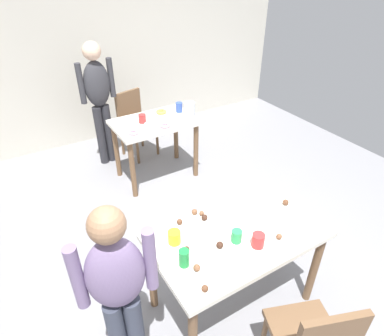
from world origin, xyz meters
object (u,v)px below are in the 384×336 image
(person_girl_near, at_px, (119,289))
(mixing_bowl, at_px, (261,209))
(person_adult_far, at_px, (98,95))
(pitcher_far, at_px, (189,113))
(dining_table_far, at_px, (155,131))
(chair_far_table, at_px, (134,120))
(soda_can, at_px, (184,258))
(dining_table_near, at_px, (237,244))

(person_girl_near, distance_m, mixing_bowl, 1.18)
(person_adult_far, relative_size, pitcher_far, 6.55)
(dining_table_far, relative_size, person_girl_near, 0.68)
(chair_far_table, distance_m, soda_can, 2.80)
(person_adult_far, bearing_deg, dining_table_near, -87.62)
(dining_table_near, xyz_separation_m, soda_can, (-0.46, -0.05, 0.17))
(dining_table_far, distance_m, pitcher_far, 0.48)
(dining_table_far, relative_size, person_adult_far, 0.61)
(dining_table_near, xyz_separation_m, person_adult_far, (-0.11, 2.61, 0.29))
(person_girl_near, bearing_deg, soda_can, 2.39)
(person_adult_far, xyz_separation_m, soda_can, (-0.35, -2.66, -0.13))
(mixing_bowl, bearing_deg, dining_table_near, -162.61)
(person_girl_near, distance_m, pitcher_far, 2.34)
(mixing_bowl, distance_m, soda_can, 0.75)
(soda_can, bearing_deg, dining_table_near, 5.96)
(person_girl_near, xyz_separation_m, person_adult_far, (0.78, 2.68, 0.11))
(person_adult_far, relative_size, soda_can, 12.77)
(person_adult_far, height_order, pitcher_far, person_adult_far)
(dining_table_far, relative_size, pitcher_far, 3.98)
(person_girl_near, distance_m, soda_can, 0.43)
(chair_far_table, height_order, person_girl_near, person_girl_near)
(mixing_bowl, bearing_deg, dining_table_far, 89.27)
(dining_table_near, height_order, mixing_bowl, mixing_bowl)
(dining_table_far, relative_size, mixing_bowl, 4.31)
(person_girl_near, bearing_deg, person_adult_far, 73.82)
(person_adult_far, bearing_deg, chair_far_table, 1.05)
(dining_table_near, xyz_separation_m, pitcher_far, (0.64, 1.71, 0.22))
(chair_far_table, bearing_deg, dining_table_near, -96.92)
(dining_table_far, xyz_separation_m, pitcher_far, (0.33, -0.24, 0.25))
(chair_far_table, height_order, pitcher_far, pitcher_far)
(dining_table_far, height_order, person_girl_near, person_girl_near)
(dining_table_far, xyz_separation_m, mixing_bowl, (-0.02, -1.87, 0.16))
(dining_table_near, xyz_separation_m, person_girl_near, (-0.89, -0.07, 0.18))
(pitcher_far, bearing_deg, mixing_bowl, -102.31)
(chair_far_table, xyz_separation_m, mixing_bowl, (-0.04, -2.53, 0.29))
(person_adult_far, height_order, soda_can, person_adult_far)
(person_adult_far, bearing_deg, person_girl_near, -106.18)
(dining_table_near, height_order, person_adult_far, person_adult_far)
(dining_table_far, bearing_deg, person_girl_near, -120.54)
(mixing_bowl, xyz_separation_m, pitcher_far, (0.35, 1.63, 0.09))
(person_adult_far, bearing_deg, mixing_bowl, -81.20)
(dining_table_far, relative_size, soda_can, 7.76)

